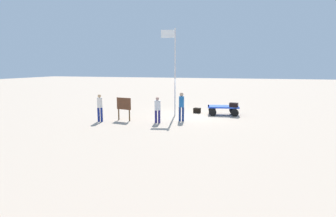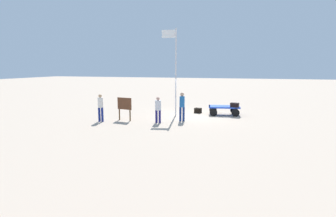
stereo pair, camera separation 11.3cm
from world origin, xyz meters
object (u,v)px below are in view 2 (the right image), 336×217
Objects in this scene: worker_trailing at (182,105)px; flagpole at (174,65)px; suitcase_maroon at (235,105)px; worker_lead at (158,108)px; worker_supervisor at (100,106)px; luggage_cart at (224,108)px; signboard at (124,105)px; suitcase_navy at (198,110)px.

flagpole reaches higher than worker_trailing.
worker_trailing reaches higher than suitcase_maroon.
worker_lead is 1.54m from worker_trailing.
worker_supervisor is 0.29× the size of flagpole.
suitcase_maroon is at bearing -140.23° from worker_lead.
luggage_cart is 1.26× the size of worker_trailing.
worker_lead is at bearing 177.20° from signboard.
signboard is (6.48, 3.43, 0.18)m from suitcase_maroon.
worker_trailing is (0.43, 3.16, 0.85)m from suitcase_navy.
signboard is at bearing 12.88° from worker_trailing.
flagpole reaches higher than suitcase_maroon.
suitcase_navy is 7.00m from worker_supervisor.
worker_lead is at bearing 35.98° from worker_trailing.
luggage_cart is at bearing -132.86° from worker_lead.
suitcase_navy is 5.61m from signboard.
worker_lead is 3.52m from worker_supervisor.
flagpole reaches higher than worker_lead.
signboard reaches higher than luggage_cart.
suitcase_navy is 0.38× the size of signboard.
suitcase_navy is 3.30m from worker_trailing.
suitcase_navy is (1.85, -0.27, -0.27)m from luggage_cart.
suitcase_navy is 3.78m from flagpole.
suitcase_maroon is 0.42× the size of signboard.
signboard reaches higher than suitcase_navy.
worker_supervisor is at bearing 10.21° from worker_lead.
luggage_cart is 4.53m from flagpole.
signboard is at bearing 45.38° from suitcase_navy.
worker_supervisor is at bearing 42.35° from suitcase_navy.
luggage_cart is 0.38× the size of flagpole.
worker_trailing is at bearing -167.12° from signboard.
worker_trailing is at bearing 118.67° from flagpole.
luggage_cart is 8.28m from worker_supervisor.
flagpole is at bearing 12.33° from suitcase_maroon.
luggage_cart is at bearing -160.95° from flagpole.
signboard is (5.75, 3.68, 0.48)m from luggage_cart.
suitcase_maroon is 1.11× the size of suitcase_navy.
worker_supervisor is (4.71, 1.53, -0.07)m from worker_trailing.
worker_lead is 0.27× the size of flagpole.
signboard is at bearing -2.80° from worker_lead.
worker_trailing is 0.30× the size of flagpole.
worker_supervisor is (5.14, 4.69, 0.77)m from suitcase_navy.
suitcase_maroon is 5.54m from worker_lead.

